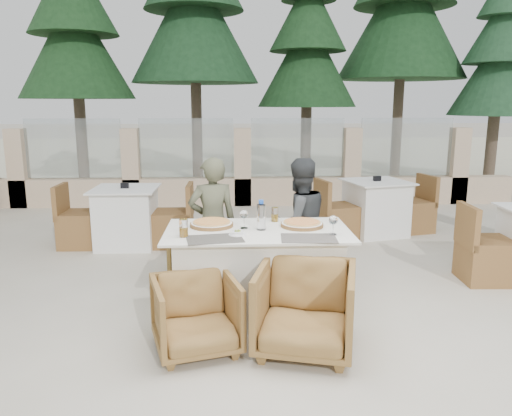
{
  "coord_description": "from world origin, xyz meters",
  "views": [
    {
      "loc": [
        -0.18,
        -4.22,
        1.86
      ],
      "look_at": [
        0.03,
        0.27,
        0.9
      ],
      "focal_mm": 35.0,
      "sensor_mm": 36.0,
      "label": 1
    }
  ],
  "objects_px": {
    "dining_table": "(258,272)",
    "olive_dish": "(238,233)",
    "water_bottle": "(261,215)",
    "bg_table_b": "(376,208)",
    "wine_glass_centre": "(244,218)",
    "beer_glass_left": "(184,228)",
    "beer_glass_right": "(275,215)",
    "bg_table_a": "(127,217)",
    "armchair_near_left": "(196,315)",
    "pizza_right": "(302,224)",
    "armchair_far_right": "(290,253)",
    "diner_left": "(213,223)",
    "armchair_far_left": "(202,254)",
    "wine_glass_corner": "(333,224)",
    "armchair_near_right": "(305,309)",
    "pizza_left": "(212,223)",
    "diner_right": "(299,224)"
  },
  "relations": [
    {
      "from": "armchair_near_right",
      "to": "water_bottle",
      "type": "bearing_deg",
      "value": 126.61
    },
    {
      "from": "wine_glass_centre",
      "to": "bg_table_b",
      "type": "relative_size",
      "value": 0.11
    },
    {
      "from": "armchair_near_right",
      "to": "olive_dish",
      "type": "bearing_deg",
      "value": 147.01
    },
    {
      "from": "wine_glass_centre",
      "to": "armchair_far_right",
      "type": "distance_m",
      "value": 1.01
    },
    {
      "from": "armchair_far_left",
      "to": "beer_glass_right",
      "type": "bearing_deg",
      "value": 149.02
    },
    {
      "from": "pizza_right",
      "to": "beer_glass_left",
      "type": "height_order",
      "value": "beer_glass_left"
    },
    {
      "from": "armchair_near_left",
      "to": "bg_table_b",
      "type": "relative_size",
      "value": 0.38
    },
    {
      "from": "pizza_left",
      "to": "beer_glass_left",
      "type": "bearing_deg",
      "value": -122.0
    },
    {
      "from": "pizza_left",
      "to": "olive_dish",
      "type": "relative_size",
      "value": 3.5
    },
    {
      "from": "wine_glass_corner",
      "to": "bg_table_b",
      "type": "bearing_deg",
      "value": 67.23
    },
    {
      "from": "armchair_far_right",
      "to": "wine_glass_centre",
      "type": "bearing_deg",
      "value": 64.18
    },
    {
      "from": "wine_glass_centre",
      "to": "diner_left",
      "type": "height_order",
      "value": "diner_left"
    },
    {
      "from": "diner_left",
      "to": "beer_glass_left",
      "type": "bearing_deg",
      "value": 66.08
    },
    {
      "from": "pizza_right",
      "to": "armchair_near_right",
      "type": "xyz_separation_m",
      "value": [
        -0.08,
        -0.81,
        -0.46
      ]
    },
    {
      "from": "diner_left",
      "to": "wine_glass_centre",
      "type": "bearing_deg",
      "value": 104.57
    },
    {
      "from": "armchair_near_left",
      "to": "diner_left",
      "type": "distance_m",
      "value": 1.41
    },
    {
      "from": "diner_right",
      "to": "beer_glass_right",
      "type": "bearing_deg",
      "value": 29.57
    },
    {
      "from": "armchair_far_right",
      "to": "wine_glass_corner",
      "type": "bearing_deg",
      "value": 113.93
    },
    {
      "from": "armchair_far_left",
      "to": "armchair_far_right",
      "type": "xyz_separation_m",
      "value": [
        0.93,
        -0.16,
        0.05
      ]
    },
    {
      "from": "wine_glass_centre",
      "to": "bg_table_a",
      "type": "bearing_deg",
      "value": 124.52
    },
    {
      "from": "wine_glass_corner",
      "to": "olive_dish",
      "type": "distance_m",
      "value": 0.8
    },
    {
      "from": "beer_glass_left",
      "to": "wine_glass_corner",
      "type": "bearing_deg",
      "value": 0.31
    },
    {
      "from": "armchair_near_right",
      "to": "wine_glass_centre",
      "type": "bearing_deg",
      "value": 134.17
    },
    {
      "from": "water_bottle",
      "to": "beer_glass_right",
      "type": "bearing_deg",
      "value": 64.27
    },
    {
      "from": "pizza_left",
      "to": "water_bottle",
      "type": "height_order",
      "value": "water_bottle"
    },
    {
      "from": "pizza_right",
      "to": "armchair_far_right",
      "type": "height_order",
      "value": "pizza_right"
    },
    {
      "from": "water_bottle",
      "to": "beer_glass_left",
      "type": "height_order",
      "value": "water_bottle"
    },
    {
      "from": "wine_glass_corner",
      "to": "diner_right",
      "type": "relative_size",
      "value": 0.14
    },
    {
      "from": "pizza_left",
      "to": "beer_glass_left",
      "type": "height_order",
      "value": "beer_glass_left"
    },
    {
      "from": "wine_glass_centre",
      "to": "beer_glass_left",
      "type": "distance_m",
      "value": 0.56
    },
    {
      "from": "wine_glass_centre",
      "to": "bg_table_a",
      "type": "height_order",
      "value": "wine_glass_centre"
    },
    {
      "from": "beer_glass_left",
      "to": "diner_left",
      "type": "distance_m",
      "value": 0.92
    },
    {
      "from": "wine_glass_centre",
      "to": "armchair_far_left",
      "type": "relative_size",
      "value": 0.3
    },
    {
      "from": "pizza_right",
      "to": "beer_glass_right",
      "type": "height_order",
      "value": "beer_glass_right"
    },
    {
      "from": "beer_glass_right",
      "to": "armchair_near_left",
      "type": "xyz_separation_m",
      "value": [
        -0.67,
        -0.97,
        -0.55
      ]
    },
    {
      "from": "bg_table_a",
      "to": "dining_table",
      "type": "bearing_deg",
      "value": -53.57
    },
    {
      "from": "bg_table_a",
      "to": "beer_glass_right",
      "type": "bearing_deg",
      "value": -46.58
    },
    {
      "from": "bg_table_b",
      "to": "bg_table_a",
      "type": "bearing_deg",
      "value": 173.56
    },
    {
      "from": "dining_table",
      "to": "armchair_near_left",
      "type": "xyz_separation_m",
      "value": [
        -0.5,
        -0.67,
        -0.1
      ]
    },
    {
      "from": "bg_table_a",
      "to": "bg_table_b",
      "type": "height_order",
      "value": "same"
    },
    {
      "from": "water_bottle",
      "to": "bg_table_b",
      "type": "distance_m",
      "value": 3.24
    },
    {
      "from": "olive_dish",
      "to": "armchair_far_right",
      "type": "relative_size",
      "value": 0.15
    },
    {
      "from": "dining_table",
      "to": "wine_glass_centre",
      "type": "xyz_separation_m",
      "value": [
        -0.12,
        0.06,
        0.48
      ]
    },
    {
      "from": "armchair_far_left",
      "to": "armchair_near_left",
      "type": "height_order",
      "value": "armchair_near_left"
    },
    {
      "from": "water_bottle",
      "to": "diner_left",
      "type": "relative_size",
      "value": 0.2
    },
    {
      "from": "wine_glass_centre",
      "to": "olive_dish",
      "type": "height_order",
      "value": "wine_glass_centre"
    },
    {
      "from": "armchair_far_right",
      "to": "armchair_near_left",
      "type": "relative_size",
      "value": 1.14
    },
    {
      "from": "dining_table",
      "to": "olive_dish",
      "type": "distance_m",
      "value": 0.47
    },
    {
      "from": "beer_glass_left",
      "to": "bg_table_a",
      "type": "relative_size",
      "value": 0.09
    },
    {
      "from": "armchair_near_right",
      "to": "bg_table_a",
      "type": "distance_m",
      "value": 3.51
    }
  ]
}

